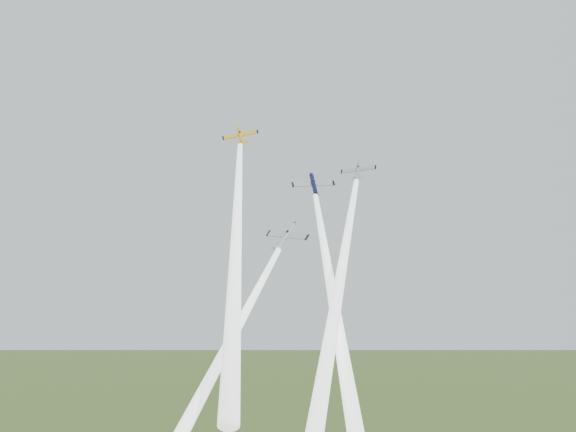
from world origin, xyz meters
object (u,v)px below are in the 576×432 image
object	(u,v)px
plane_yellow	(240,135)
plane_silver_low	(286,237)
plane_navy	(314,185)
plane_silver_right	(358,170)

from	to	relation	value
plane_yellow	plane_silver_low	size ratio (longest dim) A/B	0.85
plane_navy	plane_yellow	bearing A→B (deg)	172.46
plane_silver_low	plane_silver_right	bearing A→B (deg)	62.38
plane_silver_right	plane_navy	bearing A→B (deg)	174.62
plane_silver_right	plane_silver_low	world-z (taller)	plane_silver_right
plane_yellow	plane_silver_low	distance (m)	24.79
plane_navy	plane_silver_low	bearing A→B (deg)	-121.78
plane_silver_low	plane_yellow	bearing A→B (deg)	158.19
plane_navy	plane_silver_right	xyz separation A→B (m)	(8.55, -1.29, 2.31)
plane_navy	plane_silver_low	xyz separation A→B (m)	(-3.01, -11.93, -10.68)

